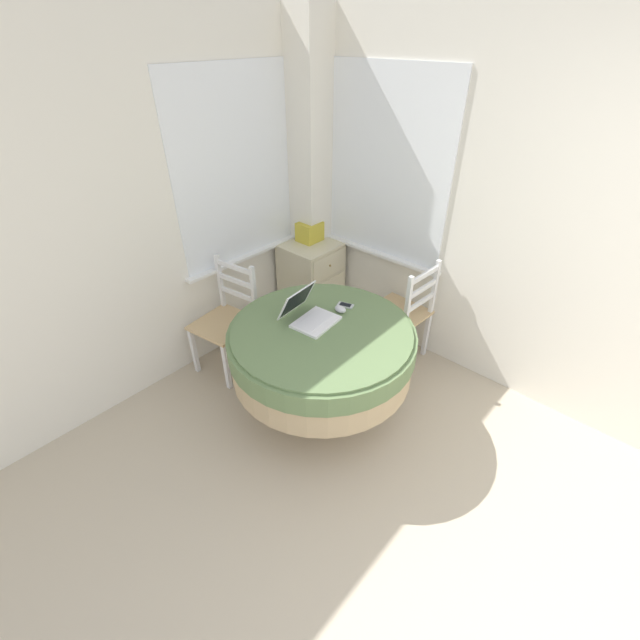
# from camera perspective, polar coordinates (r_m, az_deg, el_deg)

# --- Properties ---
(corner_room_shell) EXTENTS (4.19, 5.05, 2.55)m
(corner_room_shell) POSITION_cam_1_polar(r_m,az_deg,el_deg) (2.79, 5.02, 11.09)
(corner_room_shell) COLOR white
(corner_room_shell) RESTS_ON ground_plane
(round_dining_table) EXTENTS (1.25, 1.25, 0.75)m
(round_dining_table) POSITION_cam_1_polar(r_m,az_deg,el_deg) (2.90, 0.22, -3.70)
(round_dining_table) COLOR #4C3D2D
(round_dining_table) RESTS_ON ground_plane
(laptop) EXTENTS (0.33, 0.35, 0.22)m
(laptop) POSITION_cam_1_polar(r_m,az_deg,el_deg) (2.86, -1.46, 0.77)
(laptop) COLOR white
(laptop) RESTS_ON round_dining_table
(computer_mouse) EXTENTS (0.06, 0.09, 0.05)m
(computer_mouse) POSITION_cam_1_polar(r_m,az_deg,el_deg) (2.96, 2.72, 1.45)
(computer_mouse) COLOR silver
(computer_mouse) RESTS_ON round_dining_table
(cell_phone) EXTENTS (0.09, 0.13, 0.01)m
(cell_phone) POSITION_cam_1_polar(r_m,az_deg,el_deg) (3.04, 3.41, 1.98)
(cell_phone) COLOR #B2B7BC
(cell_phone) RESTS_ON round_dining_table
(dining_chair_near_back_window) EXTENTS (0.49, 0.47, 0.91)m
(dining_chair_near_back_window) POSITION_cam_1_polar(r_m,az_deg,el_deg) (3.50, -12.22, -0.03)
(dining_chair_near_back_window) COLOR tan
(dining_chair_near_back_window) RESTS_ON ground_plane
(dining_chair_near_right_window) EXTENTS (0.44, 0.46, 0.91)m
(dining_chair_near_right_window) POSITION_cam_1_polar(r_m,az_deg,el_deg) (3.57, 10.99, 0.88)
(dining_chair_near_right_window) COLOR tan
(dining_chair_near_right_window) RESTS_ON ground_plane
(corner_cabinet) EXTENTS (0.50, 0.48, 0.77)m
(corner_cabinet) POSITION_cam_1_polar(r_m,az_deg,el_deg) (4.09, -1.16, 5.26)
(corner_cabinet) COLOR beige
(corner_cabinet) RESTS_ON ground_plane
(storage_box) EXTENTS (0.20, 0.18, 0.17)m
(storage_box) POSITION_cam_1_polar(r_m,az_deg,el_deg) (3.94, -1.39, 11.70)
(storage_box) COLOR gold
(storage_box) RESTS_ON corner_cabinet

